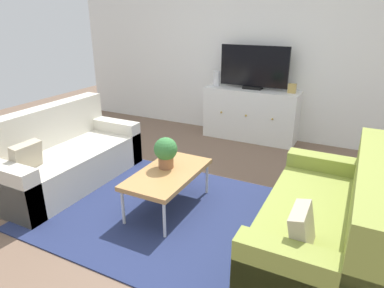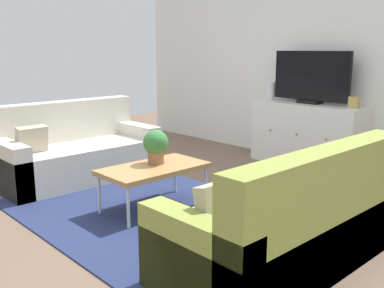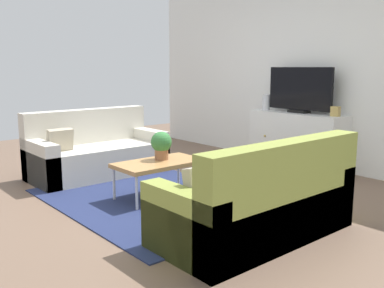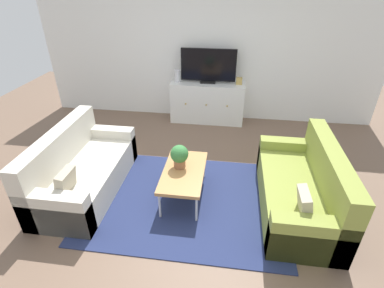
{
  "view_description": "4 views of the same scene",
  "coord_description": "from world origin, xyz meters",
  "views": [
    {
      "loc": [
        1.5,
        -2.59,
        1.83
      ],
      "look_at": [
        0.0,
        0.36,
        0.55
      ],
      "focal_mm": 31.73,
      "sensor_mm": 36.0,
      "label": 1
    },
    {
      "loc": [
        2.96,
        -2.41,
        1.43
      ],
      "look_at": [
        0.0,
        0.36,
        0.55
      ],
      "focal_mm": 41.22,
      "sensor_mm": 36.0,
      "label": 2
    },
    {
      "loc": [
        3.65,
        -2.73,
        1.41
      ],
      "look_at": [
        0.0,
        0.36,
        0.55
      ],
      "focal_mm": 40.31,
      "sensor_mm": 36.0,
      "label": 3
    },
    {
      "loc": [
        0.47,
        -3.01,
        2.55
      ],
      "look_at": [
        0.0,
        0.36,
        0.55
      ],
      "focal_mm": 27.19,
      "sensor_mm": 36.0,
      "label": 4
    }
  ],
  "objects": [
    {
      "name": "wall_back",
      "position": [
        0.0,
        2.55,
        1.35
      ],
      "size": [
        6.4,
        0.12,
        2.7
      ],
      "primitive_type": "cube",
      "color": "white",
      "rests_on": "ground_plane"
    },
    {
      "name": "area_rug",
      "position": [
        0.0,
        -0.15,
        0.01
      ],
      "size": [
        2.5,
        1.9,
        0.01
      ],
      "primitive_type": "cube",
      "color": "navy",
      "rests_on": "ground_plane"
    },
    {
      "name": "ground_plane",
      "position": [
        0.0,
        0.0,
        0.0
      ],
      "size": [
        10.0,
        10.0,
        0.0
      ],
      "primitive_type": "plane",
      "color": "brown"
    },
    {
      "name": "tv_console",
      "position": [
        0.04,
        2.27,
        0.39
      ],
      "size": [
        1.4,
        0.47,
        0.78
      ],
      "color": "white",
      "rests_on": "ground_plane"
    },
    {
      "name": "couch_left_side",
      "position": [
        -1.44,
        -0.1,
        0.28
      ],
      "size": [
        0.82,
        1.72,
        0.85
      ],
      "color": "beige",
      "rests_on": "ground_plane"
    },
    {
      "name": "glass_vase",
      "position": [
        -0.54,
        2.27,
        0.89
      ],
      "size": [
        0.11,
        0.11,
        0.23
      ],
      "primitive_type": "cylinder",
      "color": "silver",
      "rests_on": "tv_console"
    },
    {
      "name": "potted_plant",
      "position": [
        -0.11,
        0.01,
        0.57
      ],
      "size": [
        0.23,
        0.23,
        0.31
      ],
      "color": "#936042",
      "rests_on": "coffee_table"
    },
    {
      "name": "couch_right_side",
      "position": [
        1.44,
        -0.1,
        0.28
      ],
      "size": [
        0.82,
        1.72,
        0.85
      ],
      "color": "olive",
      "rests_on": "ground_plane"
    },
    {
      "name": "flat_screen_tv",
      "position": [
        0.04,
        2.29,
        1.09
      ],
      "size": [
        1.01,
        0.16,
        0.63
      ],
      "color": "black",
      "rests_on": "tv_console"
    },
    {
      "name": "coffee_table",
      "position": [
        -0.05,
        -0.06,
        0.37
      ],
      "size": [
        0.52,
        0.96,
        0.4
      ],
      "color": "#B7844C",
      "rests_on": "ground_plane"
    },
    {
      "name": "mantel_clock",
      "position": [
        0.61,
        2.27,
        0.84
      ],
      "size": [
        0.11,
        0.07,
        0.13
      ],
      "primitive_type": "cube",
      "color": "tan",
      "rests_on": "tv_console"
    }
  ]
}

